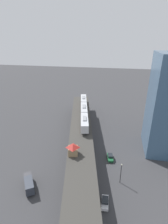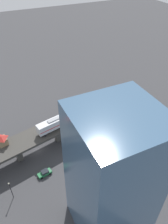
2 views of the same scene
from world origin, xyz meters
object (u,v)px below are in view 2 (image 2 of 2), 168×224
signal_hut (2,140)px  street_lamp (11,189)px  street_car_green (45,173)px  office_tower (112,180)px  subway_train (84,110)px

signal_hut → street_lamp: 15.58m
street_car_green → office_tower: bearing=-152.9°
subway_train → street_car_green: 25.65m
signal_hut → street_lamp: bearing=175.6°
subway_train → office_tower: 36.12m
subway_train → street_lamp: size_ratio=5.33×
signal_hut → street_car_green: (-11.16, -9.34, -8.31)m
subway_train → signal_hut: size_ratio=9.71×
signal_hut → street_lamp: size_ratio=0.55×
subway_train → office_tower: (-33.94, 9.42, 8.01)m
street_car_green → street_lamp: 11.49m
signal_hut → street_car_green: bearing=-140.1°
signal_hut → office_tower: (-31.72, -19.85, 8.75)m
subway_train → street_lamp: (-16.88, 30.40, -5.89)m
subway_train → street_lamp: bearing=119.0°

